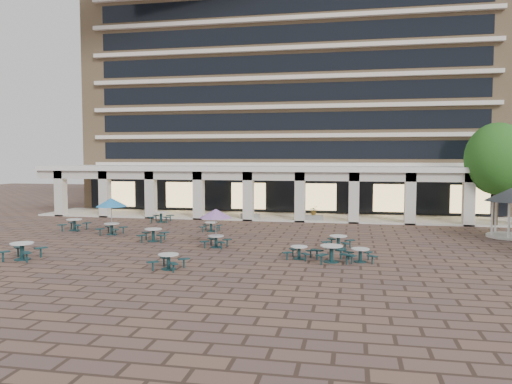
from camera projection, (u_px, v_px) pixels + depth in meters
ground at (239, 249)px, 28.18m from camera, size 120.00×120.00×0.00m
apartment_building at (294, 86)px, 52.24m from camera, size 40.00×15.50×25.20m
retail_arcade at (278, 183)px, 42.46m from camera, size 42.00×6.60×4.40m
picnic_table_0 at (22, 250)px, 25.11m from camera, size 2.01×2.01×0.86m
picnic_table_1 at (169, 260)px, 22.93m from camera, size 1.74×1.74×0.72m
picnic_table_2 at (299, 251)px, 25.29m from camera, size 1.64×1.64×0.65m
picnic_table_3 at (360, 254)px, 24.55m from camera, size 1.67×1.67×0.67m
picnic_table_4 at (111, 204)px, 33.15m from camera, size 2.10×2.10×2.43m
picnic_table_5 at (153, 234)px, 30.57m from camera, size 1.98×1.98×0.79m
picnic_table_6 at (216, 215)px, 28.41m from camera, size 1.91×1.91×2.20m
picnic_table_7 at (331, 252)px, 24.52m from camera, size 2.16×2.16×0.83m
picnic_table_8 at (74, 224)px, 35.09m from camera, size 1.84×1.84×0.81m
picnic_table_9 at (211, 226)px, 34.65m from camera, size 1.55×1.55×0.66m
picnic_table_10 at (338, 241)px, 28.14m from camera, size 1.91×1.91×0.74m
picnic_table_12 at (161, 216)px, 39.61m from camera, size 1.93×1.93×0.81m
tree_east_c at (497, 159)px, 36.77m from camera, size 4.63×4.63×7.71m
planter_left at (250, 213)px, 41.17m from camera, size 1.50×0.71×1.30m
planter_right at (314, 215)px, 40.17m from camera, size 1.50×0.61×1.23m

